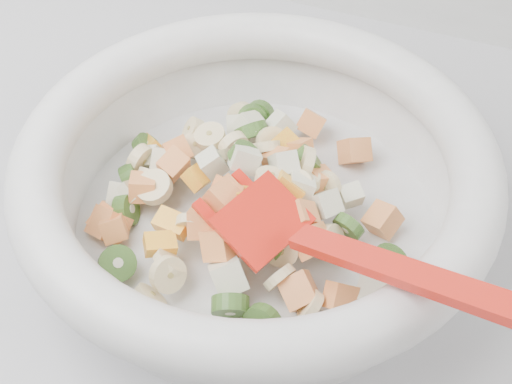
% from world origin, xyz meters
% --- Properties ---
extents(mixing_bowl, '(0.40, 0.36, 0.14)m').
position_xyz_m(mixing_bowl, '(0.06, 1.41, 0.95)').
color(mixing_bowl, silver).
rests_on(mixing_bowl, counter).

